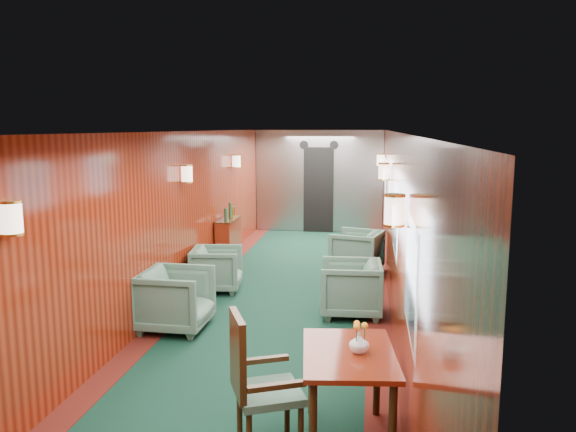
# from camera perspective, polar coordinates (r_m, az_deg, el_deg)

# --- Properties ---
(room) EXTENTS (12.00, 12.10, 2.40)m
(room) POSITION_cam_1_polar(r_m,az_deg,el_deg) (7.36, -1.07, 2.60)
(room) COLOR #0D3122
(room) RESTS_ON ground
(bulkhead) EXTENTS (2.98, 0.17, 2.39)m
(bulkhead) POSITION_cam_1_polar(r_m,az_deg,el_deg) (13.25, 3.16, 3.49)
(bulkhead) COLOR #A1A4A8
(bulkhead) RESTS_ON ground
(windows_right) EXTENTS (0.02, 8.60, 0.80)m
(windows_right) POSITION_cam_1_polar(r_m,az_deg,el_deg) (7.54, 10.48, 1.18)
(windows_right) COLOR silver
(windows_right) RESTS_ON ground
(wall_sconces) EXTENTS (2.97, 7.97, 0.25)m
(wall_sconces) POSITION_cam_1_polar(r_m,az_deg,el_deg) (7.90, -0.39, 4.17)
(wall_sconces) COLOR beige
(wall_sconces) RESTS_ON ground
(dining_table) EXTENTS (0.81, 1.07, 0.75)m
(dining_table) POSITION_cam_1_polar(r_m,az_deg,el_deg) (4.51, 6.18, -14.96)
(dining_table) COLOR maroon
(dining_table) RESTS_ON ground
(side_chair) EXTENTS (0.63, 0.65, 1.10)m
(side_chair) POSITION_cam_1_polar(r_m,az_deg,el_deg) (4.38, -3.35, -16.15)
(side_chair) COLOR #1D4438
(side_chair) RESTS_ON ground
(credenza) EXTENTS (0.29, 0.92, 1.10)m
(credenza) POSITION_cam_1_polar(r_m,az_deg,el_deg) (10.31, -6.05, -2.41)
(credenza) COLOR maroon
(credenza) RESTS_ON ground
(flower_vase) EXTENTS (0.19, 0.19, 0.16)m
(flower_vase) POSITION_cam_1_polar(r_m,az_deg,el_deg) (4.43, 7.23, -12.66)
(flower_vase) COLOR beige
(flower_vase) RESTS_ON dining_table
(armchair_left_near) EXTENTS (0.85, 0.82, 0.76)m
(armchair_left_near) POSITION_cam_1_polar(r_m,az_deg,el_deg) (7.06, -11.39, -8.30)
(armchair_left_near) COLOR #1D4438
(armchair_left_near) RESTS_ON ground
(armchair_left_far) EXTENTS (0.82, 0.80, 0.67)m
(armchair_left_far) POSITION_cam_1_polar(r_m,az_deg,el_deg) (8.60, -7.24, -5.35)
(armchair_left_far) COLOR #1D4438
(armchair_left_far) RESTS_ON ground
(armchair_right_near) EXTENTS (0.84, 0.82, 0.73)m
(armchair_right_near) POSITION_cam_1_polar(r_m,az_deg,el_deg) (7.48, 6.37, -7.29)
(armchair_right_near) COLOR #1D4438
(armchair_right_near) RESTS_ON ground
(armchair_right_far) EXTENTS (0.98, 0.96, 0.73)m
(armchair_right_far) POSITION_cam_1_polar(r_m,az_deg,el_deg) (9.63, 6.97, -3.60)
(armchair_right_far) COLOR #1D4438
(armchair_right_far) RESTS_ON ground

